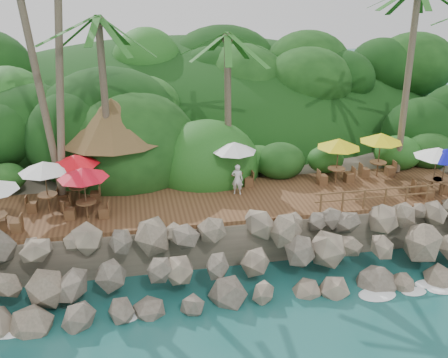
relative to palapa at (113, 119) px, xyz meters
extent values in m
plane|color=#19514F|center=(5.26, -9.52, -5.79)|extent=(140.00, 140.00, 0.00)
cube|color=gray|center=(5.26, 6.48, -4.74)|extent=(32.00, 25.20, 2.10)
ellipsoid|color=#143811|center=(5.26, 13.98, -5.79)|extent=(44.80, 28.00, 15.40)
cube|color=brown|center=(5.26, -3.52, -3.59)|extent=(26.00, 5.00, 0.20)
ellipsoid|color=white|center=(-3.74, -9.22, -5.76)|extent=(1.20, 0.80, 0.06)
ellipsoid|color=white|center=(-0.74, -9.22, -5.76)|extent=(1.20, 0.80, 0.06)
ellipsoid|color=white|center=(2.26, -9.22, -5.76)|extent=(1.20, 0.80, 0.06)
ellipsoid|color=white|center=(5.26, -9.22, -5.76)|extent=(1.20, 0.80, 0.06)
ellipsoid|color=white|center=(8.26, -9.22, -5.76)|extent=(1.20, 0.80, 0.06)
ellipsoid|color=white|center=(11.26, -9.22, -5.76)|extent=(1.20, 0.80, 0.06)
ellipsoid|color=white|center=(14.26, -9.22, -5.76)|extent=(1.20, 0.80, 0.06)
cylinder|color=brown|center=(-3.34, -0.80, 2.59)|extent=(1.72, 2.49, 12.01)
cylinder|color=brown|center=(-2.24, -1.21, 2.47)|extent=(1.30, 3.18, 11.66)
cylinder|color=brown|center=(-0.27, -0.81, 0.84)|extent=(0.51, 0.71, 8.67)
ellipsoid|color=#23601E|center=(-0.27, -0.81, 5.17)|extent=(6.00, 6.00, 2.40)
cylinder|color=brown|center=(6.11, -0.22, 0.35)|extent=(0.61, 0.58, 7.69)
ellipsoid|color=#23601E|center=(6.11, -0.22, 4.19)|extent=(6.00, 6.00, 2.40)
cylinder|color=brown|center=(15.90, -1.17, 1.49)|extent=(0.98, 1.63, 9.94)
cylinder|color=brown|center=(-1.40, -1.40, -2.29)|extent=(0.16, 0.16, 2.40)
cylinder|color=brown|center=(1.40, -1.40, -2.29)|extent=(0.16, 0.16, 2.40)
cylinder|color=brown|center=(-1.40, 1.40, -2.29)|extent=(0.16, 0.16, 2.40)
cylinder|color=brown|center=(1.40, 1.40, -2.29)|extent=(0.16, 0.16, 2.40)
cone|color=brown|center=(0.00, 0.00, 0.01)|extent=(5.69, 5.69, 2.20)
cylinder|color=brown|center=(14.25, -2.08, -3.08)|extent=(0.09, 0.09, 0.82)
cylinder|color=brown|center=(14.25, -2.08, -2.66)|extent=(0.93, 0.93, 0.06)
cylinder|color=brown|center=(14.25, -2.08, -2.27)|extent=(0.06, 0.06, 2.44)
cone|color=yellow|center=(14.25, -2.08, -1.22)|extent=(2.32, 2.32, 0.50)
cube|color=brown|center=(13.48, -2.08, -3.24)|extent=(0.47, 0.47, 0.51)
cube|color=brown|center=(15.03, -2.09, -3.24)|extent=(0.47, 0.47, 0.51)
cylinder|color=brown|center=(-3.20, -3.24, -3.08)|extent=(0.09, 0.09, 0.82)
cylinder|color=brown|center=(-3.20, -3.24, -2.66)|extent=(0.93, 0.93, 0.06)
cylinder|color=brown|center=(-3.20, -3.24, -2.27)|extent=(0.06, 0.06, 2.44)
cone|color=silver|center=(-3.20, -3.24, -1.22)|extent=(2.32, 2.32, 0.50)
cube|color=brown|center=(-3.98, -3.21, -3.24)|extent=(0.48, 0.48, 0.51)
cube|color=brown|center=(-2.43, -3.27, -3.24)|extent=(0.48, 0.48, 0.51)
cylinder|color=brown|center=(15.90, -4.86, -3.08)|extent=(0.09, 0.09, 0.82)
cylinder|color=brown|center=(15.90, -4.86, -2.66)|extent=(0.93, 0.93, 0.06)
cylinder|color=brown|center=(15.90, -4.86, -2.27)|extent=(0.06, 0.06, 2.44)
cone|color=white|center=(15.90, -4.86, -1.22)|extent=(2.32, 2.32, 0.50)
cube|color=brown|center=(15.12, -4.81, -3.24)|extent=(0.49, 0.49, 0.51)
cube|color=brown|center=(16.67, -4.91, -3.24)|extent=(0.49, 0.49, 0.51)
cube|color=brown|center=(-5.06, -4.85, -3.24)|extent=(0.57, 0.57, 0.51)
cylinder|color=brown|center=(16.22, -5.12, -3.08)|extent=(0.09, 0.09, 0.82)
cylinder|color=brown|center=(16.22, -5.12, -2.66)|extent=(0.93, 0.93, 0.06)
cylinder|color=brown|center=(16.22, -5.12, -2.27)|extent=(0.06, 0.06, 2.44)
cone|color=#0C0D9D|center=(16.22, -5.12, -1.22)|extent=(2.32, 2.32, 0.50)
cube|color=brown|center=(15.46, -5.24, -3.24)|extent=(0.53, 0.53, 0.51)
cylinder|color=brown|center=(11.61, -2.56, -3.08)|extent=(0.09, 0.09, 0.82)
cylinder|color=brown|center=(11.61, -2.56, -2.66)|extent=(0.93, 0.93, 0.06)
cylinder|color=brown|center=(11.61, -2.56, -2.27)|extent=(0.06, 0.06, 2.44)
cone|color=yellow|center=(11.61, -2.56, -1.22)|extent=(2.32, 2.32, 0.50)
cube|color=brown|center=(10.83, -2.58, -3.24)|extent=(0.48, 0.48, 0.51)
cube|color=brown|center=(12.38, -2.54, -3.24)|extent=(0.48, 0.48, 0.51)
cylinder|color=brown|center=(6.08, -2.11, -3.08)|extent=(0.09, 0.09, 0.82)
cylinder|color=brown|center=(6.08, -2.11, -2.66)|extent=(0.93, 0.93, 0.06)
cylinder|color=brown|center=(6.08, -2.11, -2.27)|extent=(0.06, 0.06, 2.44)
cone|color=white|center=(6.08, -2.11, -1.22)|extent=(2.32, 2.32, 0.50)
cube|color=brown|center=(5.30, -2.11, -3.24)|extent=(0.47, 0.47, 0.51)
cube|color=brown|center=(6.85, -2.11, -3.24)|extent=(0.47, 0.47, 0.51)
cylinder|color=brown|center=(-1.84, -2.53, -3.08)|extent=(0.09, 0.09, 0.82)
cylinder|color=brown|center=(-1.84, -2.53, -2.66)|extent=(0.93, 0.93, 0.06)
cylinder|color=brown|center=(-1.84, -2.53, -2.27)|extent=(0.06, 0.06, 2.44)
cone|color=red|center=(-1.84, -2.53, -1.22)|extent=(2.32, 2.32, 0.50)
cube|color=brown|center=(-2.61, -2.49, -3.24)|extent=(0.49, 0.49, 0.51)
cube|color=brown|center=(-1.07, -2.58, -3.24)|extent=(0.49, 0.49, 0.51)
cylinder|color=brown|center=(-1.36, -4.39, -3.08)|extent=(0.09, 0.09, 0.82)
cylinder|color=brown|center=(-1.36, -4.39, -2.66)|extent=(0.93, 0.93, 0.06)
cylinder|color=brown|center=(-1.36, -4.39, -2.27)|extent=(0.06, 0.06, 2.44)
cone|color=red|center=(-1.36, -4.39, -1.22)|extent=(2.32, 2.32, 0.50)
cube|color=brown|center=(-2.13, -4.32, -3.24)|extent=(0.50, 0.50, 0.51)
cube|color=brown|center=(-0.59, -4.46, -3.24)|extent=(0.50, 0.50, 0.51)
cube|color=brown|center=(-4.34, -5.17, -3.24)|extent=(0.49, 0.49, 0.51)
cylinder|color=brown|center=(9.48, -5.87, -2.99)|extent=(0.10, 0.10, 1.00)
cylinder|color=brown|center=(10.58, -5.87, -2.99)|extent=(0.10, 0.10, 1.00)
cylinder|color=brown|center=(11.68, -5.87, -2.99)|extent=(0.10, 0.10, 1.00)
cylinder|color=brown|center=(12.78, -5.87, -2.99)|extent=(0.10, 0.10, 1.00)
cylinder|color=brown|center=(13.88, -5.87, -2.99)|extent=(0.10, 0.10, 1.00)
cylinder|color=brown|center=(14.98, -5.87, -2.99)|extent=(0.10, 0.10, 1.00)
cube|color=brown|center=(12.23, -5.87, -2.54)|extent=(6.10, 0.06, 0.06)
cube|color=brown|center=(12.23, -5.87, -2.94)|extent=(6.10, 0.06, 0.06)
imported|color=silver|center=(6.05, -3.00, -2.68)|extent=(0.70, 0.59, 1.62)
camera|label=1|loc=(0.87, -26.43, 7.20)|focal=40.84mm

